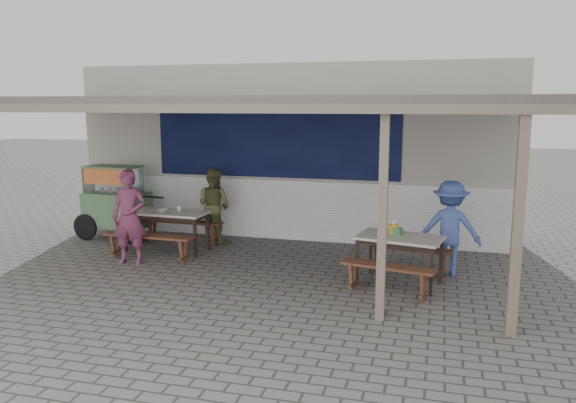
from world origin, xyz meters
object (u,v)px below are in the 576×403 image
(tissue_box, at_px, (394,229))
(patron_right_table, at_px, (450,228))
(bench_left_street, at_px, (149,241))
(vendor_cart, at_px, (116,199))
(donation_box, at_px, (396,231))
(patron_wall_side, at_px, (214,206))
(condiment_bowl, at_px, (163,210))
(table_right, at_px, (400,241))
(patron_street_side, at_px, (129,217))
(condiment_jar, at_px, (179,208))
(bench_right_street, at_px, (387,273))
(table_left, at_px, (166,215))
(bench_right_wall, at_px, (409,254))
(bench_left_wall, at_px, (183,226))

(tissue_box, bearing_deg, patron_right_table, 33.73)
(bench_left_street, xyz_separation_m, vendor_cart, (-1.43, 1.28, 0.46))
(vendor_cart, xyz_separation_m, donation_box, (5.71, -1.39, -0.00))
(vendor_cart, bearing_deg, donation_box, -9.64)
(patron_wall_side, xyz_separation_m, patron_right_table, (4.45, -1.01, 0.02))
(condiment_bowl, bearing_deg, table_right, -11.43)
(patron_street_side, distance_m, condiment_jar, 1.17)
(bench_right_street, bearing_deg, table_left, 173.08)
(table_right, relative_size, bench_right_street, 1.00)
(patron_right_table, relative_size, tissue_box, 11.00)
(patron_street_side, distance_m, tissue_box, 4.42)
(table_left, xyz_separation_m, bench_right_wall, (4.45, -0.29, -0.34))
(table_right, bearing_deg, donation_box, 130.94)
(vendor_cart, height_order, donation_box, vendor_cart)
(donation_box, bearing_deg, condiment_jar, 167.07)
(patron_right_table, relative_size, donation_box, 9.53)
(patron_wall_side, bearing_deg, bench_left_street, 84.33)
(table_left, bearing_deg, condiment_jar, 46.34)
(bench_left_wall, height_order, condiment_jar, condiment_jar)
(bench_left_street, bearing_deg, table_right, -1.55)
(bench_left_street, relative_size, vendor_cart, 0.87)
(patron_right_table, bearing_deg, patron_wall_side, -11.59)
(donation_box, bearing_deg, bench_left_street, 178.50)
(patron_street_side, xyz_separation_m, condiment_bowl, (0.13, 0.94, -0.04))
(bench_left_wall, height_order, tissue_box, tissue_box)
(bench_right_wall, bearing_deg, patron_wall_side, 175.25)
(bench_left_street, height_order, patron_wall_side, patron_wall_side)
(vendor_cart, bearing_deg, bench_right_wall, -4.91)
(table_right, bearing_deg, bench_left_street, -170.98)
(patron_wall_side, bearing_deg, donation_box, 172.65)
(table_right, bearing_deg, bench_right_wall, 90.00)
(table_right, xyz_separation_m, condiment_bowl, (-4.39, 0.89, 0.10))
(tissue_box, relative_size, condiment_jar, 1.63)
(condiment_bowl, bearing_deg, bench_right_wall, -3.99)
(bench_right_wall, bearing_deg, donation_box, -99.66)
(bench_right_street, xyz_separation_m, donation_box, (0.06, 0.68, 0.47))
(patron_wall_side, xyz_separation_m, donation_box, (3.66, -1.62, 0.07))
(table_right, distance_m, bench_right_street, 0.68)
(bench_left_street, xyz_separation_m, condiment_jar, (0.20, 0.82, 0.45))
(bench_left_wall, distance_m, tissue_box, 4.43)
(patron_wall_side, relative_size, donation_box, 9.24)
(vendor_cart, distance_m, donation_box, 5.88)
(table_left, xyz_separation_m, condiment_bowl, (-0.07, 0.02, 0.10))
(vendor_cart, distance_m, patron_right_table, 6.55)
(condiment_jar, bearing_deg, table_left, -135.06)
(table_right, xyz_separation_m, patron_wall_side, (-3.73, 1.73, 0.07))
(vendor_cart, bearing_deg, condiment_bowl, -20.01)
(patron_right_table, xyz_separation_m, donation_box, (-0.79, -0.61, 0.04))
(patron_wall_side, height_order, donation_box, patron_wall_side)
(table_left, xyz_separation_m, vendor_cart, (-1.45, 0.64, 0.13))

